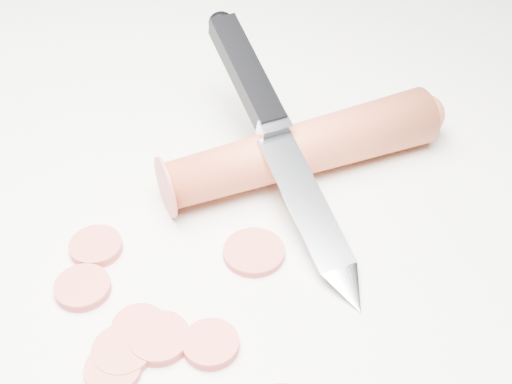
# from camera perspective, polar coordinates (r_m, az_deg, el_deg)

# --- Properties ---
(ground) EXTENTS (2.40, 2.40, 0.00)m
(ground) POSITION_cam_1_polar(r_m,az_deg,el_deg) (0.48, -4.29, -4.52)
(ground) COLOR white
(ground) RESTS_ON ground
(carrot) EXTENTS (0.18, 0.17, 0.04)m
(carrot) POSITION_cam_1_polar(r_m,az_deg,el_deg) (0.52, 3.71, 3.46)
(carrot) COLOR #BF4827
(carrot) RESTS_ON ground
(carrot_slice_0) EXTENTS (0.04, 0.04, 0.01)m
(carrot_slice_0) POSITION_cam_1_polar(r_m,az_deg,el_deg) (0.47, -13.70, -7.45)
(carrot_slice_0) COLOR #C54D3C
(carrot_slice_0) RESTS_ON ground
(carrot_slice_1) EXTENTS (0.04, 0.04, 0.01)m
(carrot_slice_1) POSITION_cam_1_polar(r_m,az_deg,el_deg) (0.49, -12.69, -4.28)
(carrot_slice_1) COLOR #C54D3C
(carrot_slice_1) RESTS_ON ground
(carrot_slice_2) EXTENTS (0.04, 0.04, 0.01)m
(carrot_slice_2) POSITION_cam_1_polar(r_m,az_deg,el_deg) (0.43, -7.74, -11.52)
(carrot_slice_2) COLOR #C54D3C
(carrot_slice_2) RESTS_ON ground
(carrot_slice_3) EXTENTS (0.03, 0.03, 0.01)m
(carrot_slice_3) POSITION_cam_1_polar(r_m,az_deg,el_deg) (0.43, -11.38, -13.77)
(carrot_slice_3) COLOR #C54D3C
(carrot_slice_3) RESTS_ON ground
(carrot_slice_5) EXTENTS (0.03, 0.03, 0.01)m
(carrot_slice_5) POSITION_cam_1_polar(r_m,az_deg,el_deg) (0.44, -9.32, -10.67)
(carrot_slice_5) COLOR #C54D3C
(carrot_slice_5) RESTS_ON ground
(carrot_slice_6) EXTENTS (0.03, 0.03, 0.01)m
(carrot_slice_6) POSITION_cam_1_polar(r_m,az_deg,el_deg) (0.43, -3.65, -12.06)
(carrot_slice_6) COLOR #C54D3C
(carrot_slice_6) RESTS_ON ground
(carrot_slice_7) EXTENTS (0.04, 0.04, 0.01)m
(carrot_slice_7) POSITION_cam_1_polar(r_m,az_deg,el_deg) (0.47, -0.17, -4.84)
(carrot_slice_7) COLOR #C54D3C
(carrot_slice_7) RESTS_ON ground
(carrot_slice_8) EXTENTS (0.04, 0.04, 0.01)m
(carrot_slice_8) POSITION_cam_1_polar(r_m,az_deg,el_deg) (0.43, -10.63, -12.39)
(carrot_slice_8) COLOR #C54D3C
(carrot_slice_8) RESTS_ON ground
(kitchen_knife) EXTENTS (0.18, 0.21, 0.09)m
(kitchen_knife) POSITION_cam_1_polar(r_m,az_deg,el_deg) (0.49, 2.15, 4.04)
(kitchen_knife) COLOR #BBBEC2
(kitchen_knife) RESTS_ON ground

